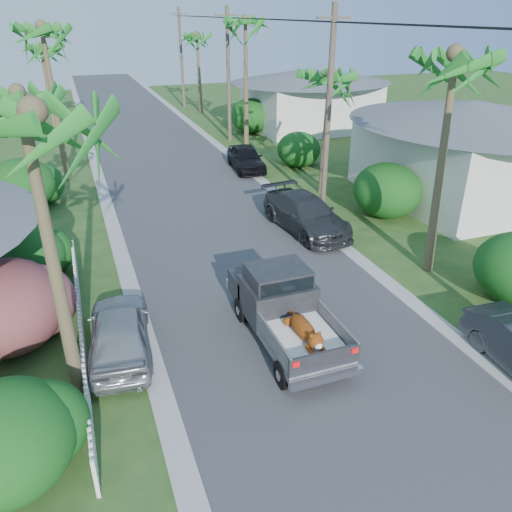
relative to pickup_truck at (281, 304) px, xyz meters
name	(u,v)px	position (x,y,z in m)	size (l,w,h in m)	color
ground	(362,420)	(0.43, -3.94, -1.01)	(120.00, 120.00, 0.00)	#274A1C
road	(163,157)	(0.43, 21.06, -1.00)	(8.00, 100.00, 0.02)	#38383A
curb_left	(95,163)	(-3.87, 21.06, -0.98)	(0.60, 100.00, 0.06)	#A5A39E
curb_right	(225,151)	(4.73, 21.06, -0.98)	(0.60, 100.00, 0.06)	#A5A39E
pickup_truck	(281,304)	(0.00, 0.00, 0.00)	(1.98, 5.12, 2.06)	black
parked_car_rm	(306,214)	(4.03, 6.81, -0.26)	(2.10, 5.16, 1.50)	#292B2E
parked_car_rf	(246,158)	(4.65, 16.44, -0.29)	(1.70, 4.22, 1.44)	black
parked_car_ln	(119,332)	(-4.57, 0.66, -0.30)	(1.67, 4.14, 1.41)	#9C9DA2
palm_l_a	(23,114)	(-5.77, -0.94, 5.92)	(4.40, 4.40, 8.20)	brown
palm_l_b	(21,93)	(-6.37, 8.06, 5.14)	(4.40, 4.40, 7.40)	brown
palm_l_c	(41,27)	(-5.57, 18.06, 6.90)	(4.40, 4.40, 9.20)	brown
palm_l_d	(40,45)	(-6.07, 30.06, 5.43)	(4.40, 4.40, 7.70)	brown
palm_r_a	(460,55)	(6.73, 2.06, 6.41)	(4.40, 4.40, 8.70)	brown
palm_r_b	(329,74)	(7.03, 11.06, 4.94)	(4.40, 4.40, 7.20)	brown
palm_r_c	(245,20)	(6.63, 22.06, 7.10)	(4.40, 4.40, 9.40)	brown
palm_r_d	(197,35)	(6.93, 36.06, 5.73)	(4.40, 4.40, 8.00)	brown
shrub_l_a	(8,440)	(-7.07, -2.94, 0.09)	(2.60, 2.86, 2.20)	#134112
shrub_l_b	(8,307)	(-7.37, 2.06, 0.29)	(3.00, 3.30, 2.60)	#C41C56
shrub_l_c	(30,255)	(-6.97, 6.06, -0.01)	(2.40, 2.64, 2.00)	#134112
shrub_l_d	(22,184)	(-7.57, 14.06, 0.19)	(3.20, 3.52, 2.40)	#134112
shrub_r_b	(387,191)	(8.23, 7.06, 0.24)	(3.00, 3.30, 2.50)	#134112
shrub_r_c	(299,149)	(7.93, 16.06, 0.04)	(2.60, 2.86, 2.10)	#134112
shrub_r_d	(251,116)	(8.43, 26.06, 0.29)	(3.20, 3.52, 2.60)	#134112
picket_fence	(81,328)	(-5.57, 1.56, -0.51)	(0.10, 11.00, 1.00)	white
house_right_near	(467,154)	(13.43, 8.06, 1.21)	(8.00, 9.00, 4.80)	silver
house_right_far	(309,101)	(13.43, 26.06, 1.11)	(9.00, 8.00, 4.60)	silver
utility_pole_b	(328,111)	(6.03, 9.06, 3.59)	(1.60, 0.26, 9.00)	brown
utility_pole_c	(228,75)	(6.03, 24.06, 3.59)	(1.60, 0.26, 9.00)	brown
utility_pole_d	(181,58)	(6.03, 39.06, 3.59)	(1.60, 0.26, 9.00)	brown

